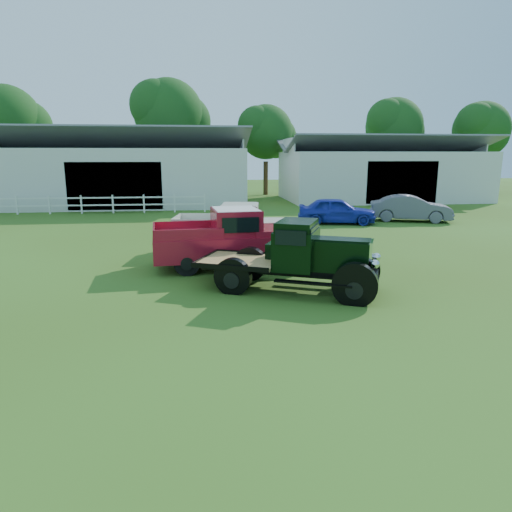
{
  "coord_description": "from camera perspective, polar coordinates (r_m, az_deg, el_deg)",
  "views": [
    {
      "loc": [
        -1.27,
        -10.89,
        3.76
      ],
      "look_at": [
        0.2,
        1.2,
        1.05
      ],
      "focal_mm": 32.0,
      "sensor_mm": 36.0,
      "label": 1
    }
  ],
  "objects": [
    {
      "name": "tree_a",
      "position": [
        47.0,
        -28.56,
        12.87
      ],
      "size": [
        6.3,
        6.3,
        10.5
      ],
      "primitive_type": null,
      "color": "#19501A",
      "rests_on": "ground"
    },
    {
      "name": "shed_right",
      "position": [
        40.87,
        15.27,
        10.47
      ],
      "size": [
        16.8,
        9.2,
        5.2
      ],
      "primitive_type": null,
      "color": "silver",
      "rests_on": "ground"
    },
    {
      "name": "shed_left",
      "position": [
        37.35,
        -16.03,
        10.58
      ],
      "size": [
        18.8,
        10.2,
        5.6
      ],
      "primitive_type": null,
      "color": "silver",
      "rests_on": "ground"
    },
    {
      "name": "red_pickup",
      "position": [
        15.51,
        -2.92,
        2.31
      ],
      "size": [
        5.7,
        2.62,
        2.02
      ],
      "primitive_type": null,
      "rotation": [
        0.0,
        0.0,
        0.09
      ],
      "color": "maroon",
      "rests_on": "ground"
    },
    {
      "name": "tree_e",
      "position": [
        50.84,
        26.17,
        12.4
      ],
      "size": [
        5.7,
        5.7,
        9.5
      ],
      "primitive_type": null,
      "color": "#19501A",
      "rests_on": "ground"
    },
    {
      "name": "misc_car_blue",
      "position": [
        25.86,
        10.06,
        5.61
      ],
      "size": [
        4.55,
        2.63,
        1.46
      ],
      "primitive_type": "imported",
      "rotation": [
        0.0,
        0.0,
        1.35
      ],
      "color": "#1E2AA8",
      "rests_on": "ground"
    },
    {
      "name": "vintage_flatbed",
      "position": [
        12.77,
        4.63,
        0.01
      ],
      "size": [
        5.41,
        3.85,
        2.0
      ],
      "primitive_type": null,
      "rotation": [
        0.0,
        0.0,
        -0.41
      ],
      "color": "black",
      "rests_on": "ground"
    },
    {
      "name": "white_pickup",
      "position": [
        17.83,
        -2.33,
        3.4
      ],
      "size": [
        5.32,
        2.7,
        1.87
      ],
      "primitive_type": null,
      "rotation": [
        0.0,
        0.0,
        -0.15
      ],
      "color": "beige",
      "rests_on": "ground"
    },
    {
      "name": "tree_c",
      "position": [
        44.34,
        1.23,
        13.48
      ],
      "size": [
        5.4,
        5.4,
        9.0
      ],
      "primitive_type": null,
      "color": "#19501A",
      "rests_on": "ground"
    },
    {
      "name": "tree_b",
      "position": [
        45.02,
        -10.76,
        14.85
      ],
      "size": [
        6.9,
        6.9,
        11.5
      ],
      "primitive_type": null,
      "color": "#19501A",
      "rests_on": "ground"
    },
    {
      "name": "misc_car_grey",
      "position": [
        27.87,
        18.76,
        5.67
      ],
      "size": [
        4.8,
        2.99,
        1.49
      ],
      "primitive_type": "imported",
      "rotation": [
        0.0,
        0.0,
        1.23
      ],
      "color": "#545461",
      "rests_on": "ground"
    },
    {
      "name": "fence_rail",
      "position": [
        31.77,
        -19.24,
        6.13
      ],
      "size": [
        14.2,
        0.16,
        1.2
      ],
      "primitive_type": null,
      "color": "white",
      "rests_on": "ground"
    },
    {
      "name": "tree_d",
      "position": [
        48.87,
        16.77,
        13.47
      ],
      "size": [
        6.0,
        6.0,
        10.0
      ],
      "primitive_type": null,
      "color": "#19501A",
      "rests_on": "ground"
    },
    {
      "name": "ground",
      "position": [
        11.59,
        -0.27,
        -6.38
      ],
      "size": [
        120.0,
        120.0,
        0.0
      ],
      "primitive_type": "plane",
      "color": "#3B5515"
    }
  ]
}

